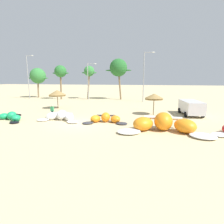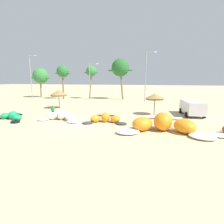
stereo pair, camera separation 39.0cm
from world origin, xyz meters
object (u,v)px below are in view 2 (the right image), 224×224
palm_left (63,72)px  lamppost_west (31,75)px  person_near_kites (53,111)px  palm_left_of_gap (91,72)px  lamppost_west_center (91,79)px  palm_center_left (120,68)px  kite_far_left (11,117)px  palm_leftmost (41,76)px  lamppost_east_center (146,74)px  beach_umbrella_near_van (59,93)px  kite_left (61,116)px  parked_van (192,107)px  beach_umbrella_middle (155,97)px  kite_left_of_center (105,119)px  kite_center (163,125)px

palm_left → lamppost_west: bearing=-174.7°
person_near_kites → palm_left_of_gap: bearing=98.0°
person_near_kites → lamppost_west_center: lamppost_west_center is taller
palm_center_left → lamppost_west: lamppost_west is taller
kite_far_left → palm_left_of_gap: (1.15, 23.26, 5.88)m
palm_leftmost → palm_left: 7.95m
person_near_kites → lamppost_east_center: bearing=62.3°
kite_far_left → palm_center_left: palm_center_left is taller
beach_umbrella_near_van → palm_leftmost: bearing=132.7°
kite_left → lamppost_west_center: lamppost_west_center is taller
parked_van → palm_left: (-25.46, 13.24, 5.13)m
palm_leftmost → beach_umbrella_middle: bearing=-30.2°
kite_far_left → kite_left_of_center: kite_left_of_center is taller
lamppost_east_center → kite_far_left: bearing=-124.0°
kite_left → beach_umbrella_near_van: bearing=121.5°
kite_left_of_center → palm_center_left: (-2.83, 22.27, 6.69)m
kite_far_left → kite_left: 5.78m
parked_van → palm_left_of_gap: bearing=141.3°
beach_umbrella_near_van → lamppost_west: (-13.87, 11.62, 3.15)m
parked_van → kite_left: bearing=-156.3°
kite_far_left → beach_umbrella_near_van: bearing=82.8°
person_near_kites → palm_left: (-9.07, 19.02, 5.40)m
palm_leftmost → kite_left: bearing=-50.7°
parked_van → palm_center_left: size_ratio=0.54×
kite_left_of_center → kite_center: 6.24m
palm_center_left → palm_left: bearing=-168.5°
parked_van → person_near_kites: size_ratio=3.03×
kite_center → palm_leftmost: palm_leftmost is taller
person_near_kites → kite_left_of_center: bearing=-5.3°
parked_van → lamppost_west_center: 23.51m
kite_left_of_center → palm_left_of_gap: bearing=113.8°
beach_umbrella_near_van → palm_left_of_gap: bearing=89.8°
palm_center_left → lamppost_east_center: 6.83m
lamppost_west → parked_van: bearing=-20.6°
parked_van → lamppost_east_center: bearing=117.0°
kite_far_left → parked_van: (20.55, 7.75, 0.72)m
kite_far_left → palm_leftmost: (-12.47, 23.34, 5.03)m
palm_left → palm_left_of_gap: size_ratio=1.01×
kite_far_left → person_near_kites: (4.16, 1.98, 0.45)m
lamppost_west_center → kite_left_of_center: bearing=-65.5°
kite_left → kite_left_of_center: size_ratio=1.06×
kite_far_left → palm_left: (-4.91, 20.99, 5.85)m
person_near_kites → lamppost_west: 25.38m
person_near_kites → lamppost_east_center: size_ratio=0.16×
lamppost_east_center → kite_left: bearing=-113.1°
palm_leftmost → palm_left_of_gap: size_ratio=0.96×
palm_left_of_gap → lamppost_east_center: 13.09m
person_near_kites → lamppost_east_center: lamppost_east_center is taller
palm_left_of_gap → palm_center_left: size_ratio=0.84×
kite_far_left → kite_left: bearing=12.1°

